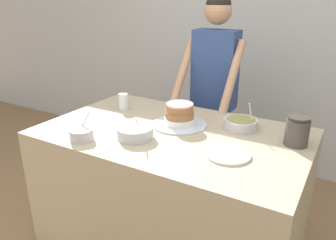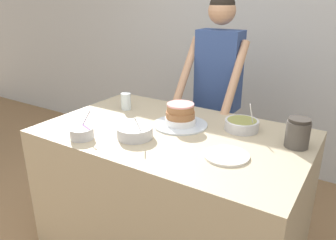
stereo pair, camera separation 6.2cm
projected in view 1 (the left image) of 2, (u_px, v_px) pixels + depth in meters
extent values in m
cube|color=silver|center=(255.00, 35.00, 3.06)|extent=(10.00, 0.05, 2.60)
cube|color=tan|center=(172.00, 195.00, 2.10)|extent=(1.55, 0.96, 0.89)
cylinder|color=#2D2D38|center=(203.00, 150.00, 2.80)|extent=(0.10, 0.10, 0.80)
cylinder|color=#2D2D38|center=(219.00, 154.00, 2.73)|extent=(0.10, 0.10, 0.80)
cube|color=#334C8C|center=(215.00, 70.00, 2.52)|extent=(0.33, 0.18, 0.60)
cylinder|color=tan|center=(183.00, 72.00, 2.48)|extent=(0.06, 0.38, 0.50)
cylinder|color=tan|center=(232.00, 78.00, 2.30)|extent=(0.06, 0.38, 0.50)
sphere|color=tan|center=(218.00, 11.00, 2.37)|extent=(0.20, 0.20, 0.20)
sphere|color=black|center=(218.00, 5.00, 2.36)|extent=(0.18, 0.18, 0.18)
cylinder|color=silver|center=(179.00, 124.00, 2.03)|extent=(0.34, 0.34, 0.01)
cylinder|color=white|center=(179.00, 121.00, 2.02)|extent=(0.19, 0.19, 0.04)
cylinder|color=#9E663D|center=(180.00, 114.00, 2.01)|extent=(0.18, 0.18, 0.04)
cylinder|color=#9E663D|center=(180.00, 108.00, 1.99)|extent=(0.17, 0.17, 0.04)
cylinder|color=pink|center=(180.00, 104.00, 1.98)|extent=(0.17, 0.17, 0.01)
cylinder|color=silver|center=(135.00, 133.00, 1.84)|extent=(0.20, 0.20, 0.06)
cylinder|color=white|center=(135.00, 128.00, 1.83)|extent=(0.17, 0.17, 0.01)
cylinder|color=silver|center=(140.00, 129.00, 1.76)|extent=(0.04, 0.06, 0.14)
cylinder|color=silver|center=(82.00, 134.00, 1.81)|extent=(0.13, 0.13, 0.06)
cylinder|color=#9E66B7|center=(81.00, 130.00, 1.80)|extent=(0.11, 0.11, 0.01)
cylinder|color=silver|center=(84.00, 123.00, 1.84)|extent=(0.08, 0.04, 0.14)
cylinder|color=silver|center=(241.00, 124.00, 1.96)|extent=(0.20, 0.20, 0.06)
cylinder|color=olive|center=(241.00, 120.00, 1.95)|extent=(0.17, 0.17, 0.01)
cylinder|color=silver|center=(251.00, 117.00, 1.89)|extent=(0.03, 0.06, 0.18)
cylinder|color=silver|center=(124.00, 102.00, 2.29)|extent=(0.07, 0.07, 0.12)
cylinder|color=white|center=(228.00, 155.00, 1.64)|extent=(0.23, 0.23, 0.01)
cylinder|color=#4C4742|center=(297.00, 133.00, 1.74)|extent=(0.12, 0.12, 0.14)
cylinder|color=#322D28|center=(299.00, 119.00, 1.71)|extent=(0.11, 0.11, 0.02)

